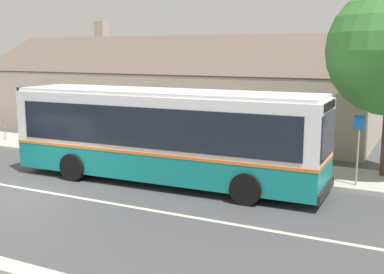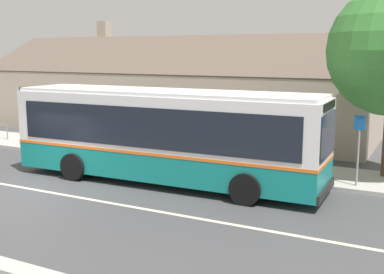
% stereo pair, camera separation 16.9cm
% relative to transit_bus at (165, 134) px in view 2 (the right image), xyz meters
% --- Properties ---
extents(ground_plane, '(300.00, 300.00, 0.00)m').
position_rel_transit_bus_xyz_m(ground_plane, '(-3.34, -2.90, -1.76)').
color(ground_plane, '#424244').
extents(sidewalk_far, '(60.00, 3.00, 0.15)m').
position_rel_transit_bus_xyz_m(sidewalk_far, '(-3.34, 3.10, -1.69)').
color(sidewalk_far, '#ADAAA3').
rests_on(sidewalk_far, ground).
extents(lane_divider_stripe, '(60.00, 0.16, 0.01)m').
position_rel_transit_bus_xyz_m(lane_divider_stripe, '(-3.34, -2.90, -1.76)').
color(lane_divider_stripe, beige).
rests_on(lane_divider_stripe, ground).
extents(community_building, '(23.12, 9.06, 6.57)m').
position_rel_transit_bus_xyz_m(community_building, '(-5.29, 10.80, 0.09)').
color(community_building, tan).
rests_on(community_building, ground).
extents(transit_bus, '(11.40, 2.98, 3.29)m').
position_rel_transit_bus_xyz_m(transit_bus, '(0.00, 0.00, 0.00)').
color(transit_bus, '#147F7A').
rests_on(transit_bus, ground).
extents(bench_by_building, '(1.68, 0.51, 0.94)m').
position_rel_transit_bus_xyz_m(bench_by_building, '(-8.48, 2.36, -1.19)').
color(bench_by_building, brown).
rests_on(bench_by_building, sidewalk_far).
extents(bus_stop_sign, '(0.36, 0.07, 2.40)m').
position_rel_transit_bus_xyz_m(bus_stop_sign, '(6.25, 2.09, -0.12)').
color(bus_stop_sign, gray).
rests_on(bus_stop_sign, sidewalk_far).
extents(bike_rack, '(1.16, 0.06, 0.78)m').
position_rel_transit_bus_xyz_m(bike_rack, '(-11.66, 2.87, -1.08)').
color(bike_rack, slate).
rests_on(bike_rack, sidewalk_far).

